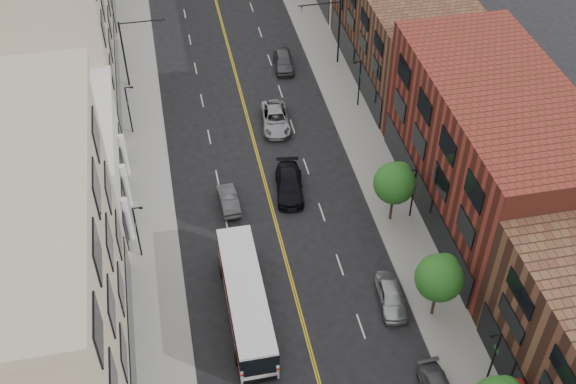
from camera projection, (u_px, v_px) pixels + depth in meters
sidewalk_left at (147, 165)px, 64.63m from camera, size 4.00×110.00×0.15m
sidewalk_right at (362, 137)px, 67.58m from camera, size 4.00×110.00×0.15m
bldg_l_tanoffice at (26, 304)px, 41.68m from camera, size 10.00×22.00×18.00m
bldg_l_white at (55, 170)px, 58.06m from camera, size 10.00×14.00×8.00m
bldg_l_far_a at (50, 13)px, 66.97m from camera, size 10.00×20.00×18.00m
bldg_r_mid at (491, 152)px, 56.66m from camera, size 10.00×22.00×12.00m
bldg_r_far_a at (405, 30)px, 72.51m from camera, size 10.00×20.00×10.00m
tree_r_2 at (440, 276)px, 49.62m from camera, size 3.40×3.40×5.59m
tree_r_3 at (396, 182)px, 56.85m from camera, size 3.40×3.40×5.59m
lamp_l_2 at (137, 229)px, 54.59m from camera, size 0.81×0.55×5.05m
lamp_l_3 at (129, 107)px, 66.15m from camera, size 0.81×0.55×5.05m
lamp_r_1 at (494, 355)px, 46.25m from camera, size 0.81×0.55×5.05m
lamp_r_2 at (413, 190)px, 57.81m from camera, size 0.81×0.55×5.05m
lamp_r_3 at (359, 81)px, 69.38m from camera, size 0.81×0.55×5.05m
signal_mast_left at (130, 46)px, 70.90m from camera, size 4.49×0.18×7.20m
signal_mast_right at (333, 25)px, 73.93m from camera, size 4.49×0.18×7.20m
city_bus at (246, 298)px, 51.17m from camera, size 2.92×11.95×3.07m
car_parked_far at (391, 296)px, 52.59m from camera, size 2.26×4.70×1.55m
car_lane_behind at (229, 200)px, 60.35m from camera, size 1.63×4.21×1.37m
car_lane_a at (289, 185)px, 61.55m from camera, size 3.01×5.85×1.62m
car_lane_b at (275, 119)px, 68.52m from camera, size 3.11×5.88×1.58m
car_lane_c at (283, 61)px, 76.01m from camera, size 2.33×4.91×1.62m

